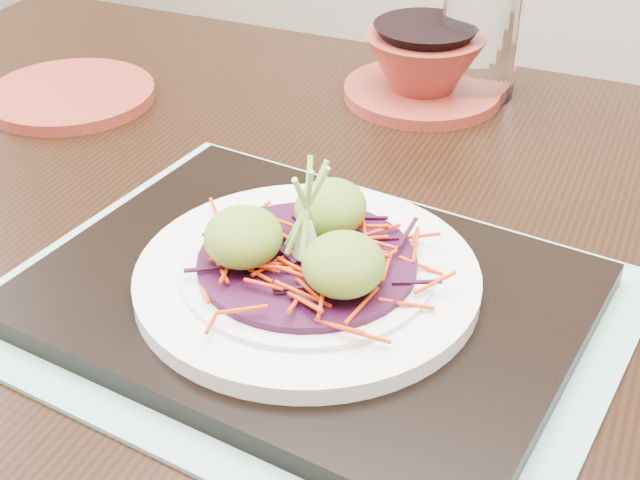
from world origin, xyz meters
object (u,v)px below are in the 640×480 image
at_px(terracotta_side_plate, 71,95).
at_px(terracotta_bowl_set, 423,70).
at_px(white_plate, 307,276).
at_px(dining_table, 347,349).
at_px(water_glass, 480,42).
at_px(serving_tray, 307,295).

bearing_deg(terracotta_side_plate, terracotta_bowl_set, 26.81).
bearing_deg(terracotta_bowl_set, white_plate, -82.01).
distance_m(dining_table, water_glass, 0.36).
bearing_deg(serving_tray, white_plate, -175.26).
bearing_deg(water_glass, dining_table, -89.90).
relative_size(white_plate, water_glass, 2.11).
height_order(dining_table, terracotta_bowl_set, terracotta_bowl_set).
height_order(white_plate, terracotta_side_plate, white_plate).
distance_m(dining_table, terracotta_bowl_set, 0.32).
height_order(white_plate, water_glass, water_glass).
height_order(dining_table, water_glass, water_glass).
xyz_separation_m(serving_tray, water_glass, (-0.01, 0.40, 0.04)).
relative_size(serving_tray, white_plate, 1.54).
bearing_deg(water_glass, serving_tray, -89.20).
xyz_separation_m(dining_table, water_glass, (-0.00, 0.32, 0.16)).
bearing_deg(terracotta_bowl_set, terracotta_side_plate, -153.19).
distance_m(white_plate, terracotta_bowl_set, 0.37).
relative_size(serving_tray, water_glass, 3.25).
height_order(dining_table, serving_tray, serving_tray).
xyz_separation_m(serving_tray, white_plate, (-0.00, 0.00, 0.02)).
distance_m(terracotta_side_plate, water_glass, 0.42).
height_order(water_glass, terracotta_bowl_set, water_glass).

